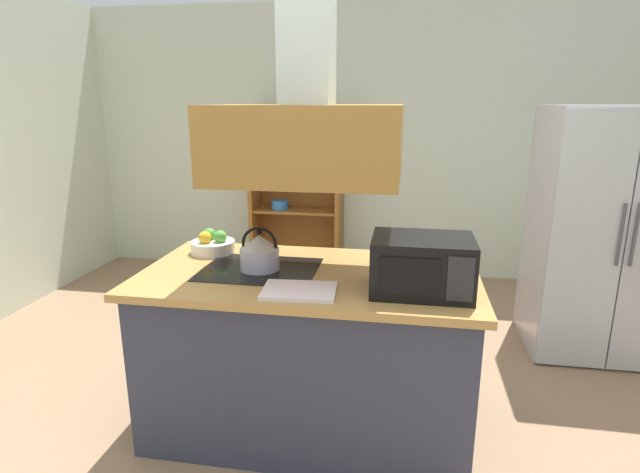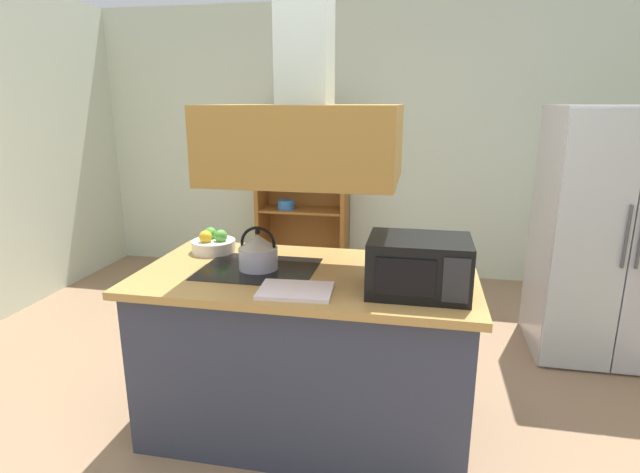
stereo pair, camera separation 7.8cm
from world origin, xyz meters
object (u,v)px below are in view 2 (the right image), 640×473
Objects in this scene: refrigerator at (610,235)px; fruit_bowl at (213,244)px; dish_cabinet at (304,202)px; kettle at (258,251)px; microwave at (419,266)px; cutting_board at (296,291)px.

refrigerator is 2.67m from fruit_bowl.
kettle is at bearing -82.06° from dish_cabinet.
microwave is 1.26m from fruit_bowl.
refrigerator is 7.57× the size of kettle.
cutting_board is at bearing -139.80° from refrigerator.
microwave is at bearing -19.80° from fruit_bowl.
refrigerator is 6.82× the size of fruit_bowl.
kettle reaches higher than fruit_bowl.
microwave reaches higher than kettle.
fruit_bowl is (-0.63, 0.54, 0.04)m from cutting_board.
refrigerator reaches higher than microwave.
dish_cabinet is 2.91m from cutting_board.
dish_cabinet is at bearing 113.50° from microwave.
microwave reaches higher than fruit_bowl.
microwave is at bearing 11.45° from cutting_board.
kettle is at bearing -149.06° from refrigerator.
cutting_board is (-1.84, -1.56, 0.04)m from refrigerator.
microwave is (0.83, -0.18, 0.03)m from kettle.
microwave is (0.56, 0.11, 0.12)m from cutting_board.
cutting_board is at bearing -77.50° from dish_cabinet.
kettle reaches higher than cutting_board.
cutting_board is 0.74× the size of microwave.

